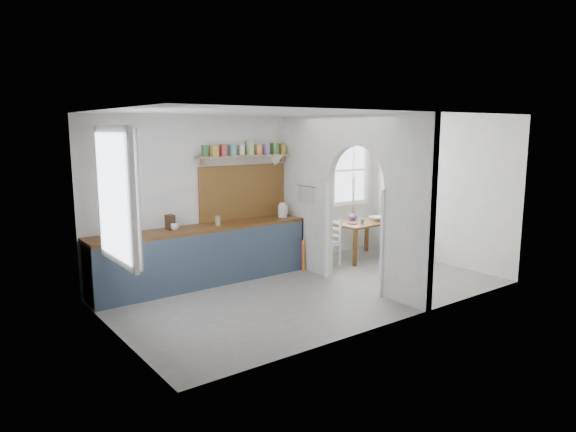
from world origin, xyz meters
TOP-DOWN VIEW (x-y plane):
  - floor at (0.00, 0.00)m, footprint 5.80×3.20m
  - ceiling at (0.00, 0.00)m, footprint 5.80×3.20m
  - walls at (0.00, 0.00)m, footprint 5.81×3.21m
  - partition at (0.70, 0.06)m, footprint 0.12×3.20m
  - kitchen_window at (-2.87, 0.00)m, footprint 0.10×1.16m
  - nook_window at (1.80, 1.56)m, footprint 1.76×0.10m
  - counter at (-1.13, 1.33)m, footprint 3.50×0.60m
  - sink at (-2.43, 1.30)m, footprint 0.40×0.40m
  - backsplash at (-0.20, 1.58)m, footprint 1.65×0.03m
  - shelf at (-0.21, 1.49)m, footprint 1.75×0.20m
  - pendant_lamp at (0.15, 1.15)m, footprint 0.26×0.26m
  - utensil_rail at (0.61, 0.90)m, footprint 0.02×0.50m
  - dining_table at (1.98, 0.97)m, footprint 1.15×0.79m
  - chair_left at (1.10, 0.96)m, footprint 0.40×0.40m
  - chair_right at (2.84, 0.89)m, footprint 0.43×0.43m
  - kettle at (0.40, 1.29)m, footprint 0.25×0.23m
  - mug_a at (-2.22, 1.29)m, footprint 0.14×0.14m
  - mug_b at (-1.57, 1.33)m, footprint 0.16×0.16m
  - knife_block at (-1.61, 1.39)m, footprint 0.12×0.15m
  - jar at (-0.85, 1.30)m, footprint 0.10×0.10m
  - towel_magenta at (0.58, 0.97)m, footprint 0.02×0.03m
  - towel_orange at (0.58, 0.94)m, footprint 0.02×0.03m
  - bowl at (2.31, 0.90)m, footprint 0.36×0.36m
  - table_cup at (1.84, 0.82)m, footprint 0.13×0.13m
  - plate at (1.70, 0.93)m, footprint 0.20×0.20m
  - vase at (1.95, 1.18)m, footprint 0.21×0.21m

SIDE VIEW (x-z plane):
  - floor at x=0.00m, z-range -0.01..0.01m
  - towel_orange at x=0.58m, z-range -0.03..0.53m
  - towel_magenta at x=0.58m, z-range 0.03..0.52m
  - dining_table at x=1.98m, z-range 0.00..0.69m
  - chair_left at x=1.10m, z-range 0.00..0.85m
  - chair_right at x=2.84m, z-range 0.00..0.87m
  - counter at x=-1.13m, z-range 0.01..0.91m
  - plate at x=1.70m, z-range 0.69..0.71m
  - bowl at x=2.31m, z-range 0.69..0.77m
  - table_cup at x=1.84m, z-range 0.69..0.79m
  - vase at x=1.95m, z-range 0.69..0.86m
  - sink at x=-2.43m, z-range 0.88..0.90m
  - mug_b at x=-1.57m, z-range 0.90..1.01m
  - mug_a at x=-2.22m, z-range 0.90..1.01m
  - jar at x=-0.85m, z-range 0.90..1.04m
  - knife_block at x=-1.61m, z-range 0.90..1.13m
  - kettle at x=0.40m, z-range 0.90..1.15m
  - walls at x=0.00m, z-range 0.00..2.60m
  - backsplash at x=-0.20m, z-range 0.90..1.80m
  - utensil_rail at x=0.61m, z-range 1.44..1.46m
  - partition at x=0.70m, z-range 0.15..2.75m
  - nook_window at x=1.80m, z-range 0.95..2.25m
  - kitchen_window at x=-2.87m, z-range 0.90..2.40m
  - pendant_lamp at x=0.15m, z-range 1.80..1.96m
  - shelf at x=-0.21m, z-range 1.91..2.12m
  - ceiling at x=0.00m, z-range 2.60..2.60m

